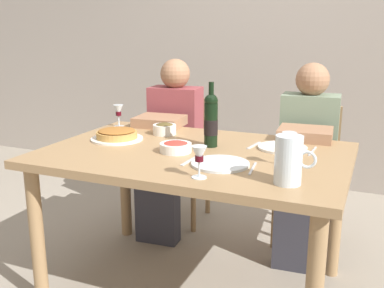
{
  "coord_description": "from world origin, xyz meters",
  "views": [
    {
      "loc": [
        0.83,
        -2.0,
        1.36
      ],
      "look_at": [
        -0.03,
        0.05,
        0.78
      ],
      "focal_mm": 42.09,
      "sensor_mm": 36.0,
      "label": 1
    }
  ],
  "objects_px": {
    "water_pitcher": "(289,163)",
    "baked_tart": "(117,135)",
    "chair_right": "(309,164)",
    "dining_table": "(194,169)",
    "olive_bowl": "(164,128)",
    "diner_left": "(170,142)",
    "wine_bottle": "(211,120)",
    "salad_bowl": "(176,147)",
    "chair_left": "(182,150)",
    "diner_right": "(306,156)",
    "wine_glass_right_diner": "(289,142)",
    "wine_glass_centre": "(118,112)",
    "dinner_plate_right_setting": "(220,164)",
    "dinner_plate_left_setting": "(283,148)",
    "wine_glass_left_diner": "(199,156)"
  },
  "relations": [
    {
      "from": "water_pitcher",
      "to": "baked_tart",
      "type": "relative_size",
      "value": 0.68
    },
    {
      "from": "chair_right",
      "to": "water_pitcher",
      "type": "bearing_deg",
      "value": 90.13
    },
    {
      "from": "dining_table",
      "to": "olive_bowl",
      "type": "distance_m",
      "value": 0.43
    },
    {
      "from": "olive_bowl",
      "to": "diner_left",
      "type": "height_order",
      "value": "diner_left"
    },
    {
      "from": "wine_bottle",
      "to": "salad_bowl",
      "type": "height_order",
      "value": "wine_bottle"
    },
    {
      "from": "salad_bowl",
      "to": "diner_left",
      "type": "bearing_deg",
      "value": 117.91
    },
    {
      "from": "wine_bottle",
      "to": "chair_left",
      "type": "relative_size",
      "value": 0.38
    },
    {
      "from": "chair_left",
      "to": "diner_right",
      "type": "bearing_deg",
      "value": 161.74
    },
    {
      "from": "water_pitcher",
      "to": "wine_glass_right_diner",
      "type": "distance_m",
      "value": 0.24
    },
    {
      "from": "wine_glass_centre",
      "to": "dinner_plate_right_setting",
      "type": "bearing_deg",
      "value": -31.54
    },
    {
      "from": "olive_bowl",
      "to": "dinner_plate_left_setting",
      "type": "xyz_separation_m",
      "value": [
        0.7,
        -0.06,
        -0.03
      ]
    },
    {
      "from": "diner_left",
      "to": "water_pitcher",
      "type": "bearing_deg",
      "value": 131.8
    },
    {
      "from": "salad_bowl",
      "to": "dinner_plate_left_setting",
      "type": "distance_m",
      "value": 0.55
    },
    {
      "from": "wine_glass_centre",
      "to": "diner_left",
      "type": "bearing_deg",
      "value": 53.3
    },
    {
      "from": "baked_tart",
      "to": "dinner_plate_right_setting",
      "type": "height_order",
      "value": "baked_tart"
    },
    {
      "from": "wine_bottle",
      "to": "baked_tart",
      "type": "distance_m",
      "value": 0.54
    },
    {
      "from": "wine_bottle",
      "to": "olive_bowl",
      "type": "bearing_deg",
      "value": 155.66
    },
    {
      "from": "wine_glass_centre",
      "to": "chair_left",
      "type": "bearing_deg",
      "value": 69.14
    },
    {
      "from": "dinner_plate_left_setting",
      "to": "dinner_plate_right_setting",
      "type": "distance_m",
      "value": 0.44
    },
    {
      "from": "wine_glass_centre",
      "to": "wine_glass_left_diner",
      "type": "bearing_deg",
      "value": -41.06
    },
    {
      "from": "wine_bottle",
      "to": "baked_tart",
      "type": "xyz_separation_m",
      "value": [
        -0.53,
        -0.06,
        -0.11
      ]
    },
    {
      "from": "olive_bowl",
      "to": "wine_glass_left_diner",
      "type": "bearing_deg",
      "value": -53.66
    },
    {
      "from": "wine_glass_right_diner",
      "to": "wine_glass_left_diner",
      "type": "bearing_deg",
      "value": -135.69
    },
    {
      "from": "dining_table",
      "to": "salad_bowl",
      "type": "xyz_separation_m",
      "value": [
        -0.08,
        -0.05,
        0.12
      ]
    },
    {
      "from": "dinner_plate_right_setting",
      "to": "diner_left",
      "type": "distance_m",
      "value": 1.04
    },
    {
      "from": "water_pitcher",
      "to": "wine_glass_left_diner",
      "type": "distance_m",
      "value": 0.36
    },
    {
      "from": "olive_bowl",
      "to": "wine_glass_centre",
      "type": "relative_size",
      "value": 0.97
    },
    {
      "from": "wine_bottle",
      "to": "wine_glass_left_diner",
      "type": "bearing_deg",
      "value": -74.82
    },
    {
      "from": "wine_glass_right_diner",
      "to": "chair_right",
      "type": "distance_m",
      "value": 1.02
    },
    {
      "from": "salad_bowl",
      "to": "wine_glass_left_diner",
      "type": "relative_size",
      "value": 1.18
    },
    {
      "from": "olive_bowl",
      "to": "chair_right",
      "type": "distance_m",
      "value": 1.0
    },
    {
      "from": "dining_table",
      "to": "olive_bowl",
      "type": "relative_size",
      "value": 11.16
    },
    {
      "from": "olive_bowl",
      "to": "diner_left",
      "type": "xyz_separation_m",
      "value": [
        -0.14,
        0.36,
        -0.18
      ]
    },
    {
      "from": "diner_left",
      "to": "dining_table",
      "type": "bearing_deg",
      "value": 120.92
    },
    {
      "from": "baked_tart",
      "to": "wine_glass_centre",
      "type": "bearing_deg",
      "value": 119.92
    },
    {
      "from": "wine_bottle",
      "to": "diner_left",
      "type": "bearing_deg",
      "value": 133.28
    },
    {
      "from": "wine_glass_right_diner",
      "to": "dinner_plate_right_setting",
      "type": "relative_size",
      "value": 0.59
    },
    {
      "from": "dining_table",
      "to": "wine_bottle",
      "type": "height_order",
      "value": "wine_bottle"
    },
    {
      "from": "wine_bottle",
      "to": "wine_glass_right_diner",
      "type": "xyz_separation_m",
      "value": [
        0.44,
        -0.2,
        -0.03
      ]
    },
    {
      "from": "baked_tart",
      "to": "dinner_plate_right_setting",
      "type": "relative_size",
      "value": 1.09
    },
    {
      "from": "wine_glass_centre",
      "to": "water_pitcher",
      "type": "bearing_deg",
      "value": -29.07
    },
    {
      "from": "wine_bottle",
      "to": "water_pitcher",
      "type": "bearing_deg",
      "value": -41.41
    },
    {
      "from": "baked_tart",
      "to": "olive_bowl",
      "type": "xyz_separation_m",
      "value": [
        0.18,
        0.22,
        0.01
      ]
    },
    {
      "from": "dinner_plate_left_setting",
      "to": "diner_right",
      "type": "relative_size",
      "value": 0.21
    },
    {
      "from": "salad_bowl",
      "to": "diner_left",
      "type": "relative_size",
      "value": 0.14
    },
    {
      "from": "wine_bottle",
      "to": "dinner_plate_right_setting",
      "type": "relative_size",
      "value": 1.27
    },
    {
      "from": "salad_bowl",
      "to": "wine_glass_left_diner",
      "type": "distance_m",
      "value": 0.42
    },
    {
      "from": "olive_bowl",
      "to": "water_pitcher",
      "type": "bearing_deg",
      "value": -35.13
    },
    {
      "from": "water_pitcher",
      "to": "olive_bowl",
      "type": "bearing_deg",
      "value": 144.87
    },
    {
      "from": "dining_table",
      "to": "chair_left",
      "type": "relative_size",
      "value": 1.72
    }
  ]
}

